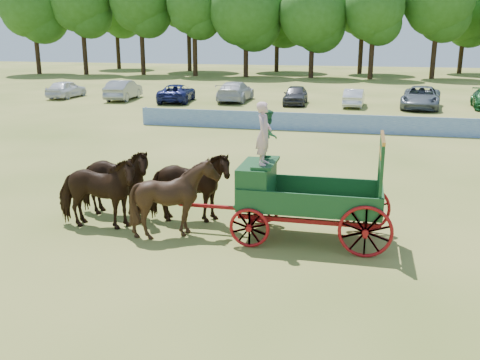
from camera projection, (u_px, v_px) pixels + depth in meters
The scene contains 9 objects.
ground at pixel (384, 264), 13.30m from camera, with size 160.00×160.00×0.00m, color tan.
horse_lead_left at pixel (96, 193), 15.40m from camera, with size 1.19×2.60×2.20m, color black.
horse_lead_right at pixel (114, 182), 16.44m from camera, with size 1.19×2.60×2.20m, color black.
horse_wheel_left at pixel (175, 198), 14.88m from camera, with size 1.78×2.00×2.20m, color black.
horse_wheel_right at pixel (188, 187), 15.92m from camera, with size 1.19×2.60×2.20m, color black.
farm_dray at pixel (284, 182), 14.63m from camera, with size 6.00×2.00×3.83m.
sponsor_banner at pixel (357, 124), 30.27m from camera, with size 26.00×0.08×1.05m, color #1E4FA4.
parked_cars at pixel (321, 95), 41.84m from camera, with size 46.99×7.06×1.65m.
treeline at pixel (336, 3), 67.75m from camera, with size 91.82×24.80×15.88m.
Camera 1 is at (-0.74, -12.74, 5.58)m, focal length 40.00 mm.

